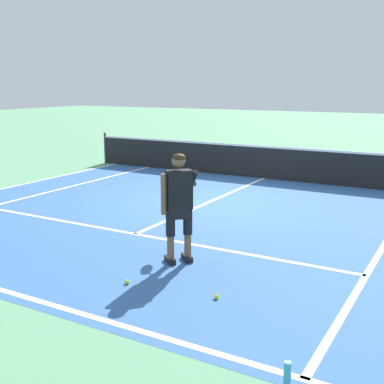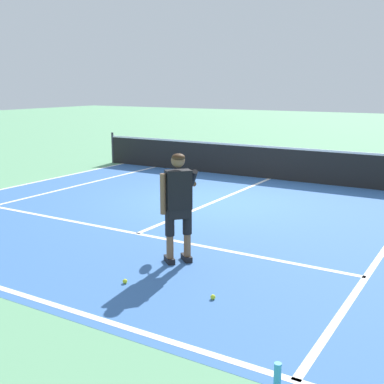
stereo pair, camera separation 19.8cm
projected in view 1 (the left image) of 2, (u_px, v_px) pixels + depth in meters
The scene contains 12 objects.
ground_plane at pixel (210, 202), 11.69m from camera, with size 80.00×80.00×0.00m, color #609E70.
court_inner_surface at pixel (183, 214), 10.62m from camera, with size 10.98×9.77×0.00m, color #3866A8.
line_baseline at pixel (5, 291), 6.64m from camera, with size 10.98×0.10×0.01m, color white.
line_service at pixel (135, 234), 9.16m from camera, with size 8.23×0.10×0.01m, color white.
line_centre_service at pixel (214, 200), 11.88m from camera, with size 0.10×6.40×0.01m, color white.
line_singles_left at pixel (44, 193), 12.60m from camera, with size 0.10×9.37×0.01m, color white.
line_doubles_left at pixel (7, 188), 13.27m from camera, with size 0.10×9.37×0.01m, color white.
tennis_net at pixel (264, 162), 14.49m from camera, with size 11.96×0.08×1.07m.
tennis_player at pixel (179, 200), 7.53m from camera, with size 0.80×1.13×1.71m.
tennis_ball_near_feet at pixel (127, 282), 6.86m from camera, with size 0.07×0.07×0.07m, color #CCE02D.
tennis_ball_by_baseline at pixel (216, 297), 6.39m from camera, with size 0.07×0.07×0.07m, color #CCE02D.
water_bottle at pixel (287, 374), 4.51m from camera, with size 0.07×0.07×0.25m, color #3393D6.
Camera 1 is at (5.25, -10.09, 2.72)m, focal length 46.27 mm.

